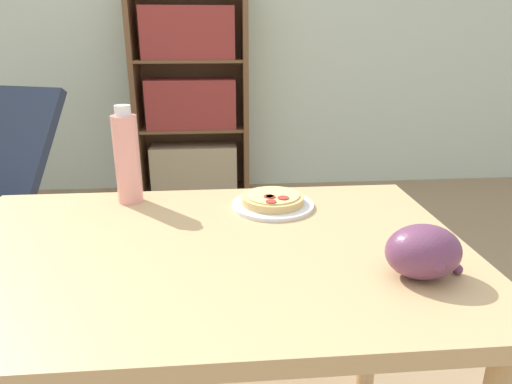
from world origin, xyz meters
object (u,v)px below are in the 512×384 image
(pizza_on_plate, at_px, (273,202))
(drink_bottle, at_px, (127,158))
(grape_bunch, at_px, (423,252))
(bookshelf, at_px, (191,101))

(pizza_on_plate, bearing_deg, drink_bottle, 168.77)
(grape_bunch, bearing_deg, drink_bottle, 143.16)
(bookshelf, bearing_deg, drink_bottle, -91.53)
(grape_bunch, relative_size, drink_bottle, 0.59)
(grape_bunch, height_order, drink_bottle, drink_bottle)
(pizza_on_plate, relative_size, grape_bunch, 1.41)
(pizza_on_plate, distance_m, drink_bottle, 0.39)
(pizza_on_plate, xyz_separation_m, drink_bottle, (-0.37, 0.07, 0.11))
(grape_bunch, xyz_separation_m, drink_bottle, (-0.60, 0.45, 0.07))
(grape_bunch, xyz_separation_m, bookshelf, (-0.54, 2.60, -0.08))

